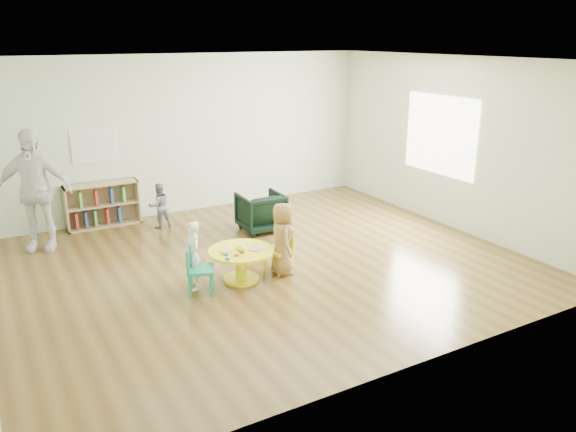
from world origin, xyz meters
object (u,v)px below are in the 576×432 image
object	(u,v)px
kid_chair_left	(197,268)
bookshelf	(102,205)
adult_caretaker	(34,190)
toddler	(159,206)
child_left	(193,256)
activity_table	(241,259)
kid_chair_right	(280,248)
armchair	(261,212)
child_right	(282,239)

from	to	relation	value
kid_chair_left	bookshelf	size ratio (longest dim) A/B	0.51
kid_chair_left	adult_caretaker	world-z (taller)	adult_caretaker
kid_chair_left	toddler	xyz separation A→B (m)	(0.36, 2.68, 0.06)
child_left	toddler	bearing A→B (deg)	176.45
activity_table	child_left	size ratio (longest dim) A/B	0.96
kid_chair_right	armchair	size ratio (longest dim) A/B	0.87
adult_caretaker	toddler	bearing A→B (deg)	24.76
armchair	adult_caretaker	size ratio (longest dim) A/B	0.38
activity_table	armchair	size ratio (longest dim) A/B	1.22
child_left	adult_caretaker	xyz separation A→B (m)	(-1.52, 2.47, 0.47)
bookshelf	child_right	bearing A→B (deg)	-62.56
armchair	toddler	world-z (taller)	toddler
toddler	adult_caretaker	distance (m)	1.95
kid_chair_right	toddler	world-z (taller)	toddler
child_right	adult_caretaker	world-z (taller)	adult_caretaker
armchair	adult_caretaker	xyz separation A→B (m)	(-3.28, 0.89, 0.60)
child_left	toddler	xyz separation A→B (m)	(0.35, 2.54, -0.06)
child_left	child_right	xyz separation A→B (m)	(1.22, -0.13, 0.05)
child_left	kid_chair_left	bearing A→B (deg)	0.80
child_left	activity_table	bearing A→B (deg)	87.62
activity_table	adult_caretaker	size ratio (longest dim) A/B	0.47
child_right	toddler	world-z (taller)	child_right
activity_table	child_left	bearing A→B (deg)	173.36
toddler	child_left	bearing A→B (deg)	77.73
armchair	kid_chair_left	bearing A→B (deg)	46.74
activity_table	armchair	distance (m)	2.00
armchair	bookshelf	bearing A→B (deg)	-31.90
child_right	toddler	size ratio (longest dim) A/B	1.30
activity_table	child_right	world-z (taller)	child_right
kid_chair_left	kid_chair_right	world-z (taller)	same
armchair	child_left	size ratio (longest dim) A/B	0.78
armchair	child_left	world-z (taller)	child_left
toddler	child_right	bearing A→B (deg)	103.48
bookshelf	activity_table	bearing A→B (deg)	-70.98
bookshelf	toddler	bearing A→B (deg)	-34.89
bookshelf	adult_caretaker	size ratio (longest dim) A/B	0.66
bookshelf	child_right	xyz separation A→B (m)	(1.69, -3.25, 0.13)
child_left	toddler	size ratio (longest dim) A/B	1.16
child_left	adult_caretaker	distance (m)	2.94
toddler	kid_chair_left	bearing A→B (deg)	77.95
armchair	toddler	bearing A→B (deg)	-31.69
kid_chair_right	armchair	xyz separation A→B (m)	(0.52, 1.61, -0.01)
adult_caretaker	child_left	bearing A→B (deg)	-35.79
kid_chair_left	activity_table	bearing A→B (deg)	119.30
kid_chair_right	toddler	size ratio (longest dim) A/B	0.80
activity_table	child_right	xyz separation A→B (m)	(0.59, -0.06, 0.20)
kid_chair_left	child_left	size ratio (longest dim) A/B	0.69
child_left	child_right	size ratio (longest dim) A/B	0.90
child_left	adult_caretaker	size ratio (longest dim) A/B	0.49
activity_table	adult_caretaker	bearing A→B (deg)	130.17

